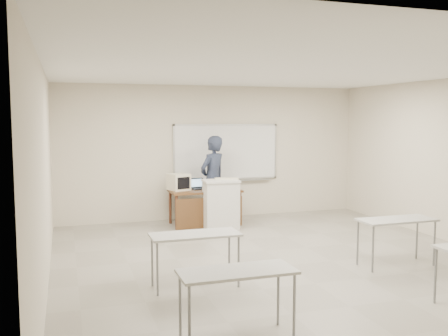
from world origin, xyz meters
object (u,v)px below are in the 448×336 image
object	(u,v)px
instructor_desk	(206,200)
podium	(221,204)
whiteboard	(226,153)
crt_monitor	(178,182)
keyboard	(227,179)
laptop	(198,186)
presenter	(213,180)
mouse	(232,189)

from	to	relation	value
instructor_desk	podium	distance (m)	0.45
whiteboard	crt_monitor	bearing A→B (deg)	-156.54
crt_monitor	keyboard	bearing A→B (deg)	-49.02
laptop	presenter	bearing A→B (deg)	-21.23
whiteboard	laptop	distance (m)	1.17
presenter	mouse	bearing A→B (deg)	107.60
keyboard	mouse	bearing A→B (deg)	63.22
laptop	keyboard	distance (m)	0.77
laptop	presenter	xyz separation A→B (m)	(0.30, -0.08, 0.14)
mouse	presenter	world-z (taller)	presenter
crt_monitor	presenter	world-z (taller)	presenter
podium	crt_monitor	world-z (taller)	crt_monitor
instructor_desk	keyboard	world-z (taller)	keyboard
podium	presenter	size ratio (longest dim) A/B	0.53
podium	whiteboard	bearing A→B (deg)	70.14
instructor_desk	presenter	distance (m)	0.48
laptop	instructor_desk	bearing A→B (deg)	-76.56
crt_monitor	presenter	bearing A→B (deg)	-20.97
keyboard	presenter	distance (m)	0.53
podium	crt_monitor	distance (m)	1.07
podium	laptop	size ratio (longest dim) A/B	3.29
instructor_desk	keyboard	size ratio (longest dim) A/B	3.07
podium	presenter	xyz separation A→B (m)	(0.00, 0.59, 0.44)
crt_monitor	instructor_desk	bearing A→B (deg)	-40.73
instructor_desk	crt_monitor	distance (m)	0.70
mouse	keyboard	world-z (taller)	keyboard
podium	presenter	bearing A→B (deg)	93.00
laptop	mouse	xyz separation A→B (m)	(0.64, -0.35, -0.03)
podium	laptop	world-z (taller)	podium
crt_monitor	keyboard	world-z (taller)	crt_monitor
crt_monitor	mouse	xyz separation A→B (m)	(1.09, -0.33, -0.15)
crt_monitor	podium	bearing A→B (deg)	-57.62
whiteboard	mouse	distance (m)	1.13
instructor_desk	crt_monitor	bearing A→B (deg)	156.51
instructor_desk	laptop	size ratio (longest dim) A/B	4.87
crt_monitor	mouse	distance (m)	1.15
whiteboard	podium	size ratio (longest dim) A/B	2.45
instructor_desk	mouse	distance (m)	0.59
whiteboard	crt_monitor	size ratio (longest dim) A/B	5.76
instructor_desk	presenter	size ratio (longest dim) A/B	0.79
presenter	keyboard	bearing A→B (deg)	73.23
crt_monitor	mouse	size ratio (longest dim) A/B	3.95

